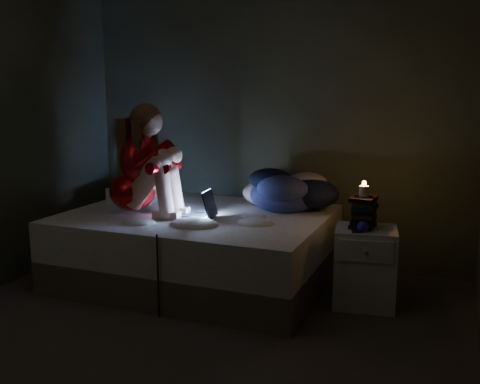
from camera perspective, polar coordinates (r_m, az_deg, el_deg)
The scene contains 12 objects.
floor at distance 3.62m, azimuth -6.91°, elevation -15.38°, with size 3.60×3.80×0.02m, color #332D29.
wall_back at distance 5.02m, azimuth 3.38°, elevation 7.40°, with size 3.60×0.02×2.60m, color #313426.
bed at distance 4.59m, azimuth -4.46°, elevation -5.72°, with size 2.10×1.57×0.58m, color #B4B0A7, non-canonical shape.
pillow at distance 5.13m, azimuth -11.07°, elevation -0.19°, with size 0.41×0.29×0.12m, color white.
woman at distance 4.49m, azimuth -11.27°, elevation 3.40°, with size 0.56×0.37×0.91m, color #7A0009, non-canonical shape.
laptop at distance 4.33m, azimuth -4.98°, elevation -1.17°, with size 0.34×0.24×0.24m, color black, non-canonical shape.
clothes_pile at distance 4.61m, azimuth 4.61°, elevation 0.36°, with size 0.61×0.49×0.37m, color navy, non-canonical shape.
nightstand at distance 4.16m, azimuth 12.93°, elevation -7.63°, with size 0.44×0.39×0.58m, color silver.
book_stack at distance 4.08m, azimuth 12.76°, elevation -2.08°, with size 0.19×0.25×0.23m, color black, non-canonical shape.
candle at distance 4.05m, azimuth 12.84°, elevation 0.06°, with size 0.07×0.07×0.08m, color beige.
phone at distance 4.00m, azimuth 11.89°, elevation -3.86°, with size 0.07×0.14×0.01m, color black.
blue_orb at distance 3.96m, azimuth 12.49°, elevation -3.52°, with size 0.08×0.08×0.08m, color navy.
Camera 1 is at (1.60, -2.85, 1.56)m, focal length 40.78 mm.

